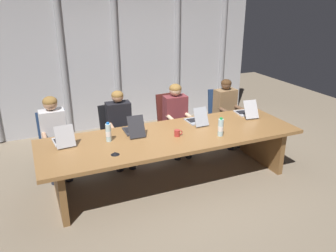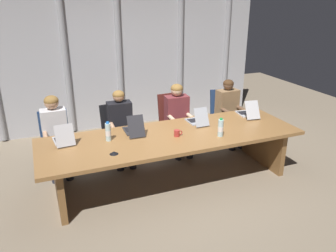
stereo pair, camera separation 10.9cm
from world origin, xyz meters
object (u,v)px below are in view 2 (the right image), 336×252
object	(u,v)px
laptop_center	(197,120)
coffee_mug_near	(177,133)
office_chair_left_end	(58,148)
water_bottle_primary	(221,128)
person_right_mid	(230,109)
laptop_left_end	(63,139)
office_chair_right_mid	(224,122)
laptop_right_mid	(247,112)
conference_mic_left_side	(114,153)
person_center	(178,115)
laptop_left_mid	(134,129)
person_left_end	(55,131)
office_chair_center	(174,129)
water_bottle_secondary	(108,132)
office_chair_left_mid	(118,139)
person_left_mid	(121,123)

from	to	relation	value
laptop_center	coffee_mug_near	bearing A→B (deg)	125.27
office_chair_left_end	water_bottle_primary	bearing A→B (deg)	55.13
person_right_mid	water_bottle_primary	bearing A→B (deg)	-39.61
laptop_left_end	office_chair_right_mid	xyz separation A→B (m)	(2.90, 0.74, -0.44)
laptop_right_mid	water_bottle_primary	bearing A→B (deg)	132.25
laptop_right_mid	conference_mic_left_side	xyz separation A→B (m)	(-2.33, -0.59, -0.04)
laptop_center	person_center	xyz separation A→B (m)	(-0.05, 0.60, -0.11)
laptop_left_mid	coffee_mug_near	xyz separation A→B (m)	(0.52, -0.34, -0.01)
person_left_end	coffee_mug_near	size ratio (longest dim) A/B	9.66
person_center	person_right_mid	size ratio (longest dim) A/B	1.01
laptop_left_end	laptop_center	distance (m)	1.96
office_chair_left_end	person_center	xyz separation A→B (m)	(1.97, -0.15, 0.34)
person_center	office_chair_left_end	bearing A→B (deg)	-91.51
laptop_center	conference_mic_left_side	bearing A→B (deg)	111.15
person_center	person_right_mid	xyz separation A→B (m)	(0.99, -0.00, -0.02)
office_chair_center	water_bottle_primary	world-z (taller)	water_bottle_primary
person_left_end	water_bottle_secondary	bearing A→B (deg)	38.97
office_chair_left_mid	person_right_mid	world-z (taller)	person_right_mid
office_chair_center	person_right_mid	xyz separation A→B (m)	(1.00, -0.16, 0.30)
office_chair_right_mid	laptop_right_mid	bearing A→B (deg)	4.84
laptop_center	conference_mic_left_side	xyz separation A→B (m)	(-1.42, -0.58, -0.04)
laptop_left_mid	coffee_mug_near	distance (m)	0.62
laptop_left_mid	person_right_mid	bearing A→B (deg)	-70.41
laptop_left_mid	water_bottle_secondary	bearing A→B (deg)	110.77
person_left_end	conference_mic_left_side	distance (m)	1.32
laptop_left_end	office_chair_center	size ratio (longest dim) A/B	0.44
laptop_center	water_bottle_secondary	size ratio (longest dim) A/B	1.58
office_chair_left_end	office_chair_left_mid	world-z (taller)	office_chair_left_end
person_left_mid	water_bottle_secondary	distance (m)	0.85
office_chair_right_mid	person_right_mid	distance (m)	0.35
person_left_end	laptop_left_mid	bearing A→B (deg)	57.58
person_left_end	office_chair_left_end	bearing A→B (deg)	176.65
laptop_center	person_left_end	world-z (taller)	person_left_end
laptop_left_end	person_left_mid	size ratio (longest dim) A/B	0.36
laptop_left_end	conference_mic_left_side	size ratio (longest dim) A/B	3.88
office_chair_center	person_right_mid	bearing A→B (deg)	77.07
office_chair_right_mid	office_chair_left_mid	bearing A→B (deg)	-82.24
office_chair_left_end	person_left_end	xyz separation A→B (m)	(-0.01, -0.15, 0.35)
person_center	laptop_left_end	bearing A→B (deg)	-69.98
office_chair_center	water_bottle_primary	bearing A→B (deg)	1.75
person_left_mid	person_right_mid	distance (m)	1.98
laptop_left_mid	water_bottle_secondary	size ratio (longest dim) A/B	1.75
water_bottle_primary	person_left_end	bearing A→B (deg)	150.80
conference_mic_left_side	water_bottle_primary	bearing A→B (deg)	0.28
office_chair_center	person_center	xyz separation A→B (m)	(0.01, -0.16, 0.32)
office_chair_right_mid	person_left_end	distance (m)	2.99
person_center	office_chair_center	bearing A→B (deg)	-173.01
laptop_left_end	office_chair_right_mid	world-z (taller)	laptop_left_end
laptop_left_end	person_center	size ratio (longest dim) A/B	0.36
laptop_center	person_left_mid	world-z (taller)	person_left_mid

